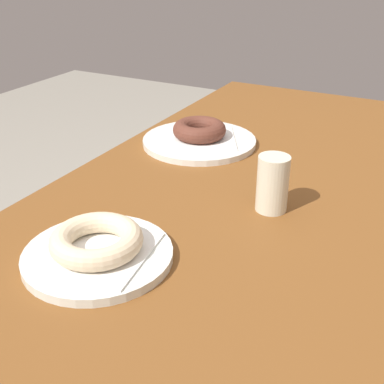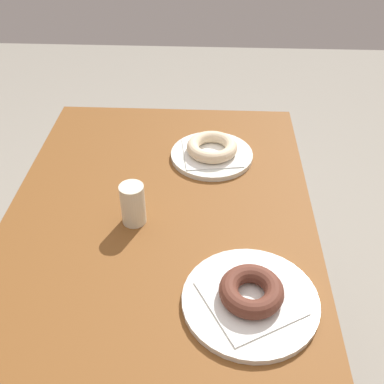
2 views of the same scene
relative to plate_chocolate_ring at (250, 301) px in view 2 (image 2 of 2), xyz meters
The scene contains 8 objects.
table 0.23m from the plate_chocolate_ring, 63.91° to the left, with size 1.14×0.63×0.77m.
plate_chocolate_ring is the anchor object (origin of this frame).
napkin_chocolate_ring 0.01m from the plate_chocolate_ring, ahead, with size 0.14×0.14×0.00m, color white.
donut_chocolate_ring 0.02m from the plate_chocolate_ring, ahead, with size 0.11×0.11×0.03m, color #582D21.
plate_sugar_ring 0.43m from the plate_chocolate_ring, ahead, with size 0.19×0.19×0.01m, color silver.
napkin_sugar_ring 0.43m from the plate_chocolate_ring, ahead, with size 0.13×0.13×0.00m, color white.
donut_sugar_ring 0.43m from the plate_chocolate_ring, ahead, with size 0.12×0.12×0.03m, color beige.
sugar_jar 0.29m from the plate_chocolate_ring, 48.96° to the left, with size 0.05×0.05×0.09m, color beige.
Camera 2 is at (-0.57, -0.10, 1.39)m, focal length 43.17 mm.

